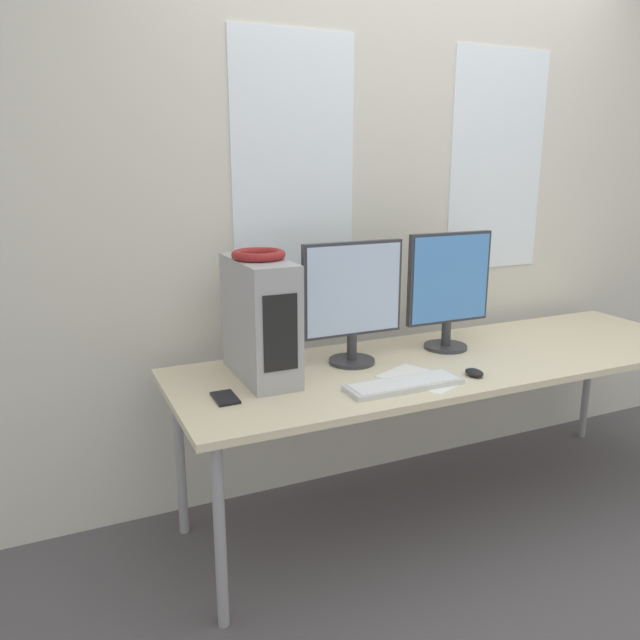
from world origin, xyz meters
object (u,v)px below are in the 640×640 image
(monitor_right_near, at_px, (449,287))
(keyboard, at_px, (404,384))
(mouse, at_px, (474,373))
(pc_tower, at_px, (260,319))
(headphones, at_px, (258,255))
(cell_phone, at_px, (225,398))
(monitor_main, at_px, (353,298))

(monitor_right_near, xyz_separation_m, keyboard, (-0.43, -0.35, -0.27))
(keyboard, height_order, mouse, mouse)
(pc_tower, relative_size, headphones, 2.29)
(headphones, distance_m, monitor_right_near, 0.90)
(monitor_right_near, bearing_deg, pc_tower, -179.33)
(cell_phone, bearing_deg, mouse, -9.37)
(pc_tower, height_order, monitor_main, monitor_main)
(monitor_main, xyz_separation_m, cell_phone, (-0.60, -0.18, -0.27))
(headphones, height_order, keyboard, headphones)
(monitor_right_near, bearing_deg, mouse, -108.37)
(pc_tower, xyz_separation_m, headphones, (0.00, 0.00, 0.25))
(mouse, height_order, cell_phone, mouse)
(pc_tower, relative_size, keyboard, 1.02)
(monitor_main, distance_m, keyboard, 0.43)
(monitor_right_near, distance_m, keyboard, 0.62)
(monitor_right_near, xyz_separation_m, mouse, (-0.12, -0.35, -0.27))
(pc_tower, bearing_deg, headphones, 90.00)
(monitor_right_near, relative_size, cell_phone, 3.87)
(pc_tower, xyz_separation_m, monitor_right_near, (0.88, 0.01, 0.05))
(monitor_main, bearing_deg, headphones, -179.99)
(keyboard, relative_size, mouse, 5.29)
(headphones, distance_m, mouse, 0.96)
(monitor_main, bearing_deg, mouse, -43.43)
(cell_phone, bearing_deg, keyboard, -13.50)
(monitor_right_near, height_order, cell_phone, monitor_right_near)
(headphones, distance_m, keyboard, 0.73)
(keyboard, distance_m, mouse, 0.32)
(monitor_main, height_order, mouse, monitor_main)
(headphones, distance_m, monitor_main, 0.45)
(headphones, xyz_separation_m, keyboard, (0.45, -0.34, -0.47))
(headphones, relative_size, monitor_main, 0.40)
(pc_tower, relative_size, cell_phone, 3.44)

